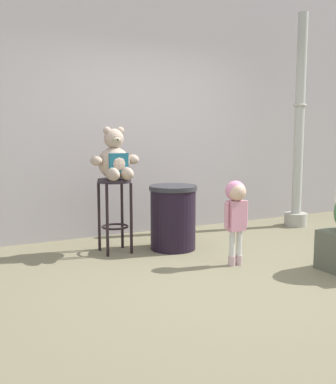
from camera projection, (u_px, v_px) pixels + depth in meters
The scene contains 7 objects.
ground_plane at pixel (222, 272), 4.41m from camera, with size 24.00×24.00×0.00m, color #756E52.
building_wall at pixel (135, 102), 6.04m from camera, with size 7.02×0.30×3.40m, color #ABA2A2.
bar_stool_with_teddy at pixel (115, 201), 5.07m from camera, with size 0.36×0.36×0.81m.
teddy_bear at pixel (115, 160), 4.98m from camera, with size 0.54×0.48×0.56m.
child_walking at pixel (236, 204), 4.56m from camera, with size 0.27×0.21×0.85m.
trash_bin at pixel (173, 217), 5.22m from camera, with size 0.54×0.54×0.72m.
lamppost at pixel (298, 144), 6.39m from camera, with size 0.31×0.31×2.89m.
Camera 1 is at (-2.38, -3.59, 1.35)m, focal length 43.48 mm.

